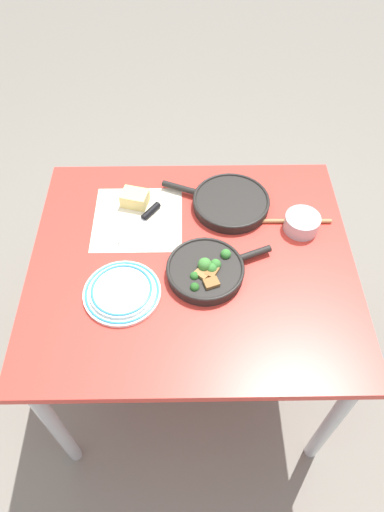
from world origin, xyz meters
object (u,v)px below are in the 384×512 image
at_px(wooden_spoon, 268,221).
at_px(dinner_plate_stack, 122,292).
at_px(skillet_eggs, 230,202).
at_px(cheese_block, 135,198).
at_px(prep_bowl_steel, 302,223).
at_px(skillet_broccoli, 207,270).
at_px(grater_knife, 145,217).

xyz_separation_m(wooden_spoon, dinner_plate_stack, (0.50, 0.30, 0.00)).
bearing_deg(skillet_eggs, cheese_block, 19.44).
distance_m(wooden_spoon, prep_bowl_steel, 0.12).
xyz_separation_m(skillet_broccoli, cheese_block, (0.25, -0.33, 0.00)).
distance_m(skillet_eggs, cheese_block, 0.35).
xyz_separation_m(cheese_block, dinner_plate_stack, (0.02, 0.40, -0.01)).
relative_size(skillet_broccoli, grater_knife, 1.83).
bearing_deg(dinner_plate_stack, grater_knife, -99.87).
bearing_deg(grater_knife, skillet_broccoli, 77.41).
height_order(dinner_plate_stack, prep_bowl_steel, prep_bowl_steel).
bearing_deg(skillet_eggs, wooden_spoon, 170.39).
bearing_deg(cheese_block, wooden_spoon, 168.14).
height_order(grater_knife, cheese_block, cheese_block).
bearing_deg(wooden_spoon, prep_bowl_steel, 165.52).
relative_size(skillet_broccoli, wooden_spoon, 0.97).
bearing_deg(skillet_eggs, dinner_plate_stack, 68.58).
bearing_deg(grater_knife, prep_bowl_steel, 121.35).
height_order(skillet_eggs, wooden_spoon, skillet_eggs).
relative_size(skillet_eggs, dinner_plate_stack, 1.61).
relative_size(cheese_block, prep_bowl_steel, 0.89).
relative_size(wooden_spoon, grater_knife, 1.89).
relative_size(cheese_block, dinner_plate_stack, 0.44).
relative_size(wooden_spoon, dinner_plate_stack, 1.47).
xyz_separation_m(skillet_eggs, wooden_spoon, (-0.13, 0.08, -0.01)).
xyz_separation_m(cheese_block, prep_bowl_steel, (-0.59, 0.13, 0.00)).
height_order(skillet_broccoli, grater_knife, skillet_broccoli).
height_order(wooden_spoon, grater_knife, grater_knife).
bearing_deg(prep_bowl_steel, skillet_eggs, -24.95).
height_order(cheese_block, dinner_plate_stack, cheese_block).
xyz_separation_m(wooden_spoon, grater_knife, (0.44, -0.02, 0.00)).
bearing_deg(cheese_block, skillet_broccoli, 127.61).
bearing_deg(cheese_block, skillet_eggs, 176.99).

